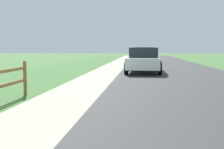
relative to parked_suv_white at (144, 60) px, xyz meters
The scene contains 8 objects.
ground_plane 7.30m from the parked_suv_white, 102.15° to the left, with size 120.00×120.00×0.00m, color #426B36.
road_asphalt 9.34m from the parked_suv_white, 77.76° to the left, with size 7.00×66.00×0.01m, color #353535.
curb_concrete 10.19m from the parked_suv_white, 116.47° to the left, with size 6.00×66.00×0.01m, color #A4B28A.
grass_verge 10.94m from the parked_suv_white, 123.54° to the left, with size 5.00×66.00×0.00m, color #426B36.
parked_suv_white is the anchor object (origin of this frame).
parked_car_black 9.07m from the parked_suv_white, 89.04° to the left, with size 2.30×4.65×1.63m.
parked_car_blue 19.45m from the parked_suv_white, 90.43° to the left, with size 2.35×4.75×1.52m.
parked_car_silver 28.18m from the parked_suv_white, 89.28° to the left, with size 2.17×4.94×1.55m.
Camera 1 is at (1.33, -0.34, 1.55)m, focal length 45.98 mm.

